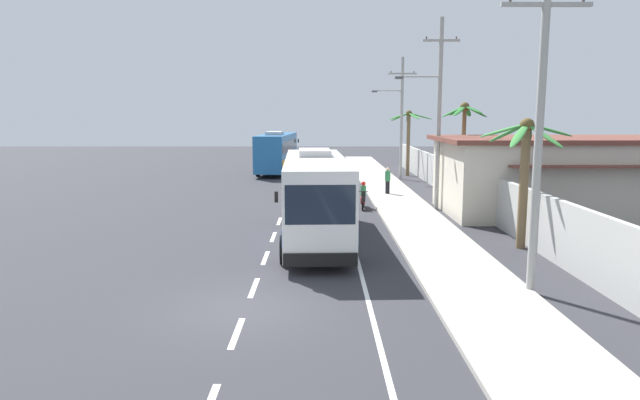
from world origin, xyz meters
TOP-DOWN VIEW (x-y plane):
  - ground_plane at (0.00, 0.00)m, footprint 160.00×160.00m
  - sidewalk_kerb at (6.80, 10.00)m, footprint 3.20×90.00m
  - lane_markings at (2.08, 14.87)m, footprint 3.58×71.36m
  - boundary_wall at (10.60, 14.00)m, footprint 0.24×60.00m
  - coach_bus_foreground at (1.85, 8.83)m, footprint 3.21×11.62m
  - coach_bus_far_lane at (-1.92, 36.95)m, footprint 3.41×11.83m
  - motorcycle_beside_bus at (4.51, 16.79)m, footprint 0.56×1.96m
  - pedestrian_near_kerb at (6.51, 21.90)m, footprint 0.36×0.36m
  - utility_pole_nearest at (8.35, 1.38)m, footprint 2.54×0.24m
  - utility_pole_mid at (8.52, 16.38)m, footprint 3.48×0.24m
  - utility_pole_far at (8.62, 31.38)m, footprint 3.62×0.24m
  - palm_nearest at (9.71, 34.16)m, footprint 3.92×3.88m
  - palm_second at (10.09, 7.17)m, footprint 3.60×3.12m
  - palm_third at (10.72, 19.23)m, footprint 2.92×2.89m
  - roadside_building at (15.81, 15.11)m, footprint 14.76×8.08m

SIDE VIEW (x-z plane):
  - ground_plane at x=0.00m, z-range 0.00..0.00m
  - lane_markings at x=2.08m, z-range 0.00..0.01m
  - sidewalk_kerb at x=6.80m, z-range 0.00..0.14m
  - motorcycle_beside_bus at x=4.51m, z-range -0.14..1.40m
  - pedestrian_near_kerb at x=6.51m, z-range 0.18..1.90m
  - boundary_wall at x=10.60m, z-range 0.00..2.31m
  - coach_bus_foreground at x=1.85m, z-range 0.08..3.85m
  - coach_bus_far_lane at x=-1.92m, z-range 0.08..3.89m
  - roadside_building at x=15.81m, z-range 0.02..4.13m
  - palm_second at x=10.09m, z-range 0.98..6.16m
  - palm_nearest at x=9.71m, z-range 1.24..6.92m
  - palm_third at x=10.72m, z-range 1.50..7.55m
  - utility_pole_nearest at x=8.35m, z-range 0.24..9.66m
  - utility_pole_far at x=8.62m, z-range 0.32..10.20m
  - utility_pole_mid at x=8.52m, z-range 0.29..10.78m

